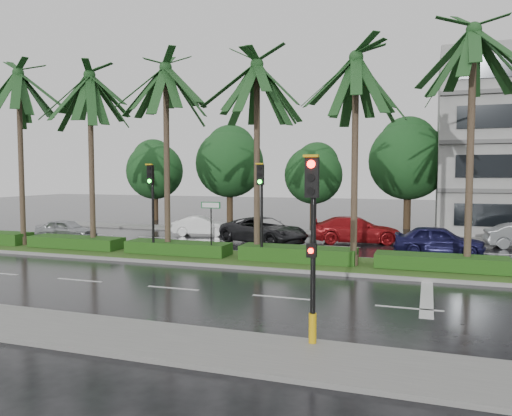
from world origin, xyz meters
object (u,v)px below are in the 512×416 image
(car_white, at_px, (202,226))
(car_red, at_px, (356,230))
(car_silver, at_px, (66,230))
(street_sign, at_px, (211,215))
(signal_median_left, at_px, (152,196))
(signal_near, at_px, (312,242))
(car_darkgrey, at_px, (264,230))
(car_blue, at_px, (439,240))

(car_white, relative_size, car_red, 0.72)
(car_silver, bearing_deg, street_sign, -113.87)
(signal_median_left, bearing_deg, signal_near, -44.09)
(car_darkgrey, distance_m, car_red, 5.39)
(signal_median_left, bearing_deg, car_darkgrey, 61.62)
(car_darkgrey, bearing_deg, signal_near, -133.94)
(car_darkgrey, bearing_deg, car_white, 90.63)
(signal_near, xyz_separation_m, car_red, (-1.50, 18.18, -1.74))
(signal_near, height_order, car_white, signal_near)
(signal_median_left, distance_m, car_red, 12.22)
(car_silver, height_order, car_blue, car_blue)
(car_blue, bearing_deg, car_white, 77.61)
(car_white, bearing_deg, street_sign, -165.22)
(car_silver, distance_m, car_red, 17.48)
(car_darkgrey, bearing_deg, car_red, -43.92)
(signal_near, relative_size, car_silver, 1.17)
(car_red, relative_size, car_blue, 1.22)
(street_sign, height_order, car_white, street_sign)
(signal_near, relative_size, signal_median_left, 1.00)
(signal_near, distance_m, car_white, 21.73)
(car_darkgrey, relative_size, car_red, 1.04)
(car_blue, bearing_deg, car_darkgrey, 83.95)
(car_white, xyz_separation_m, car_darkgrey, (5.00, -2.18, 0.13))
(signal_near, distance_m, street_sign, 12.11)
(street_sign, relative_size, car_red, 0.49)
(car_silver, bearing_deg, car_darkgrey, -83.56)
(signal_median_left, bearing_deg, car_blue, 22.84)
(signal_near, bearing_deg, car_red, 94.72)
(car_silver, relative_size, car_red, 0.71)
(signal_near, distance_m, car_blue, 15.56)
(signal_median_left, height_order, car_silver, signal_median_left)
(street_sign, height_order, car_red, street_sign)
(signal_median_left, distance_m, car_blue, 14.29)
(street_sign, relative_size, car_blue, 0.60)
(car_darkgrey, bearing_deg, car_silver, 125.97)
(signal_median_left, relative_size, car_white, 1.15)
(signal_near, bearing_deg, car_white, 122.09)
(signal_near, relative_size, car_white, 1.15)
(car_red, bearing_deg, car_darkgrey, 98.34)
(car_silver, distance_m, car_blue, 21.44)
(car_red, bearing_deg, car_blue, -137.41)
(signal_median_left, height_order, car_darkgrey, signal_median_left)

